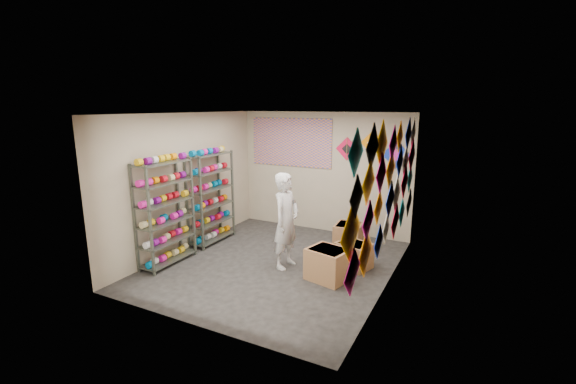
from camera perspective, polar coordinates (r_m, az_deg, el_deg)
The scene contains 12 objects.
ground at distance 7.17m, azimuth -1.83°, elevation -10.59°, with size 4.50×4.50×0.00m, color black.
room_walls at distance 6.69m, azimuth -1.93°, elevation 2.46°, with size 4.50×4.50×4.50m.
shelf_rack_front at distance 7.23m, azimuth -17.71°, elevation -3.01°, with size 0.40×1.10×1.90m, color #4C5147.
shelf_rack_back at distance 8.17m, azimuth -11.36°, elevation -0.88°, with size 0.40×1.10×1.90m, color #4C5147.
string_spools at distance 7.66m, azimuth -14.38°, elevation -1.20°, with size 0.12×2.36×0.12m.
kite_wall_display at distance 6.06m, azimuth 14.97°, elevation 1.02°, with size 0.06×4.36×2.05m.
back_wall_kites at distance 8.31m, azimuth 12.57°, elevation 6.17°, with size 1.60×0.02×0.78m.
poster at distance 8.97m, azimuth 0.45°, elevation 7.37°, with size 2.00×0.01×1.10m, color #4B4597.
shopkeeper at distance 6.78m, azimuth -0.29°, elevation -4.28°, with size 0.47×0.66×1.71m, color silver.
carton_a at distance 6.51m, azimuth 5.96°, elevation -10.59°, with size 0.64×0.53×0.53m, color #90613F.
carton_b at distance 7.04m, azimuth 9.73°, elevation -9.22°, with size 0.56×0.46×0.46m, color #90613F.
carton_c at distance 7.95m, azimuth 8.91°, elevation -6.44°, with size 0.51×0.56×0.49m, color #90613F.
Camera 1 is at (3.18, -5.77, 2.83)m, focal length 24.00 mm.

